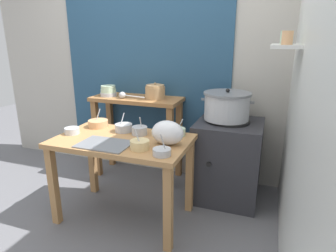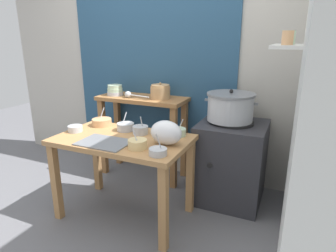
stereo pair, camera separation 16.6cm
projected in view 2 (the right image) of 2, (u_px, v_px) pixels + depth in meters
ground_plane at (115, 215)px, 2.59m from camera, size 9.00×9.00×0.00m
wall_back at (173, 57)px, 3.14m from camera, size 4.40×0.12×2.60m
wall_right at (309, 72)px, 1.85m from camera, size 0.30×3.20×2.60m
prep_table at (123, 150)px, 2.44m from camera, size 1.10×0.66×0.72m
back_shelf_table at (143, 117)px, 3.18m from camera, size 0.96×0.40×0.90m
stove_block at (231, 162)px, 2.76m from camera, size 0.60×0.61×0.78m
steamer_pot at (230, 107)px, 2.64m from camera, size 0.48×0.43×0.29m
clay_pot at (160, 92)px, 3.01m from camera, size 0.20×0.20×0.17m
bowl_stack_enamel at (115, 90)px, 3.19m from camera, size 0.17×0.17×0.11m
ladle at (129, 95)px, 3.06m from camera, size 0.31×0.09×0.07m
serving_tray at (104, 142)px, 2.28m from camera, size 0.40×0.28×0.01m
plastic_bag at (166, 133)px, 2.22m from camera, size 0.25×0.16×0.19m
prep_bowl_0 at (140, 130)px, 2.49m from camera, size 0.13×0.13×0.16m
prep_bowl_1 at (158, 151)px, 2.04m from camera, size 0.13×0.13×0.17m
prep_bowl_2 at (102, 122)px, 2.73m from camera, size 0.18×0.18×0.17m
prep_bowl_3 at (75, 128)px, 2.55m from camera, size 0.13×0.13×0.05m
prep_bowl_4 at (125, 126)px, 2.58m from camera, size 0.15×0.15×0.16m
prep_bowl_5 at (178, 132)px, 2.44m from camera, size 0.13×0.13×0.15m
prep_bowl_6 at (159, 133)px, 2.46m from camera, size 0.11×0.11×0.04m
prep_bowl_7 at (138, 144)px, 2.16m from camera, size 0.14×0.14×0.16m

